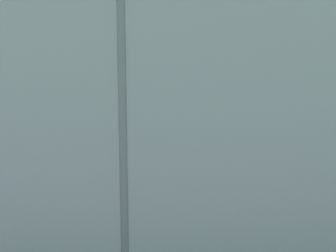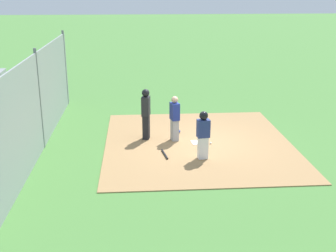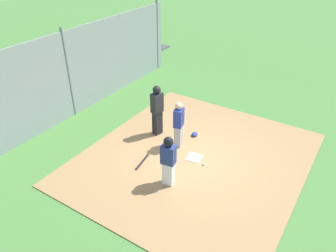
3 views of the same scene
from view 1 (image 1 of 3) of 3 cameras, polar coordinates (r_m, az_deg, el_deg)
name	(u,v)px [view 1 (image 1 of 3)]	position (r m, az deg, el deg)	size (l,w,h in m)	color
ground_plane	(147,167)	(10.13, -2.74, -5.26)	(140.00, 140.00, 0.00)	#477A38
dirt_infield	(147,166)	(10.13, -2.74, -5.18)	(7.20, 6.40, 0.03)	#9E774C
home_plate	(147,165)	(10.12, -2.74, -5.04)	(0.44, 0.44, 0.02)	white
catcher	(129,136)	(9.19, -5.01, -1.35)	(0.43, 0.34, 1.59)	#9E9EA3
umpire	(112,139)	(8.23, -7.24, -1.73)	(0.43, 0.33, 1.81)	black
runner	(211,128)	(9.92, 5.50, -0.32)	(0.32, 0.42, 1.54)	silver
baseball_bat	(198,180)	(8.94, 3.88, -6.90)	(0.06, 0.06, 0.79)	black
catcher_mask	(94,170)	(9.64, -9.53, -5.60)	(0.24, 0.20, 0.12)	navy
baseball	(155,160)	(10.51, -1.74, -4.33)	(0.07, 0.07, 0.07)	white
backstop_fence	(123,147)	(4.64, -5.85, -2.66)	(12.00, 0.10, 3.35)	#93999E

